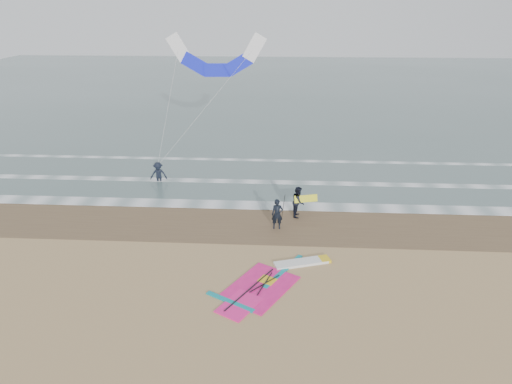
# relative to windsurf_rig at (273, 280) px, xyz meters

# --- Properties ---
(ground) EXTENTS (120.00, 120.00, 0.00)m
(ground) POSITION_rel_windsurf_rig_xyz_m (0.43, -0.43, -0.03)
(ground) COLOR tan
(ground) RESTS_ON ground
(sea_water) EXTENTS (120.00, 80.00, 0.02)m
(sea_water) POSITION_rel_windsurf_rig_xyz_m (0.43, 47.57, -0.02)
(sea_water) COLOR #47605E
(sea_water) RESTS_ON ground
(wet_sand_band) EXTENTS (120.00, 5.00, 0.01)m
(wet_sand_band) POSITION_rel_windsurf_rig_xyz_m (0.43, 5.57, -0.03)
(wet_sand_band) COLOR brown
(wet_sand_band) RESTS_ON ground
(foam_waterline) EXTENTS (120.00, 9.15, 0.02)m
(foam_waterline) POSITION_rel_windsurf_rig_xyz_m (0.43, 10.01, -0.00)
(foam_waterline) COLOR white
(foam_waterline) RESTS_ON ground
(windsurf_rig) EXTENTS (5.34, 5.05, 0.13)m
(windsurf_rig) POSITION_rel_windsurf_rig_xyz_m (0.00, 0.00, 0.00)
(windsurf_rig) COLOR white
(windsurf_rig) RESTS_ON ground
(person_standing) EXTENTS (0.62, 0.42, 1.64)m
(person_standing) POSITION_rel_windsurf_rig_xyz_m (0.10, 4.94, 0.78)
(person_standing) COLOR black
(person_standing) RESTS_ON ground
(person_walking) EXTENTS (0.75, 0.91, 1.73)m
(person_walking) POSITION_rel_windsurf_rig_xyz_m (1.24, 6.53, 0.83)
(person_walking) COLOR black
(person_walking) RESTS_ON ground
(person_wading) EXTENTS (1.15, 0.72, 1.72)m
(person_wading) POSITION_rel_windsurf_rig_xyz_m (-7.81, 11.23, 0.82)
(person_wading) COLOR black
(person_wading) RESTS_ON ground
(held_pole) EXTENTS (0.17, 0.86, 1.82)m
(held_pole) POSITION_rel_windsurf_rig_xyz_m (0.40, 4.94, 1.17)
(held_pole) COLOR black
(held_pole) RESTS_ON ground
(carried_kiteboard) EXTENTS (1.30, 0.51, 0.39)m
(carried_kiteboard) POSITION_rel_windsurf_rig_xyz_m (1.64, 6.43, 1.06)
(carried_kiteboard) COLOR yellow
(carried_kiteboard) RESTS_ON ground
(surf_kite) EXTENTS (6.98, 3.28, 8.12)m
(surf_kite) POSITION_rel_windsurf_rig_xyz_m (-4.17, 14.38, 7.52)
(surf_kite) COLOR white
(surf_kite) RESTS_ON ground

